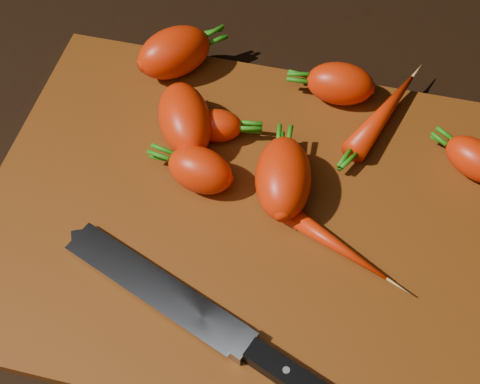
# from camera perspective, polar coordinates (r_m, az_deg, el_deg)

# --- Properties ---
(ground) EXTENTS (2.00, 2.00, 0.01)m
(ground) POSITION_cam_1_polar(r_m,az_deg,el_deg) (0.67, -0.20, -2.38)
(ground) COLOR black
(cutting_board) EXTENTS (0.50, 0.40, 0.01)m
(cutting_board) POSITION_cam_1_polar(r_m,az_deg,el_deg) (0.66, -0.20, -1.88)
(cutting_board) COLOR #582D10
(cutting_board) RESTS_ON ground
(carrot_0) EXTENTS (0.10, 0.10, 0.05)m
(carrot_0) POSITION_cam_1_polar(r_m,az_deg,el_deg) (0.76, -5.63, 11.77)
(carrot_0) COLOR red
(carrot_0) RESTS_ON cutting_board
(carrot_1) EXTENTS (0.07, 0.06, 0.05)m
(carrot_1) POSITION_cam_1_polar(r_m,az_deg,el_deg) (0.66, -3.42, 1.89)
(carrot_1) COLOR red
(carrot_1) RESTS_ON cutting_board
(carrot_2) EXTENTS (0.09, 0.11, 0.05)m
(carrot_2) POSITION_cam_1_polar(r_m,az_deg,el_deg) (0.69, -4.73, 6.21)
(carrot_2) COLOR red
(carrot_2) RESTS_ON cutting_board
(carrot_3) EXTENTS (0.07, 0.10, 0.05)m
(carrot_3) POSITION_cam_1_polar(r_m,az_deg,el_deg) (0.65, 3.70, 1.20)
(carrot_3) COLOR red
(carrot_3) RESTS_ON cutting_board
(carrot_4) EXTENTS (0.07, 0.05, 0.05)m
(carrot_4) POSITION_cam_1_polar(r_m,az_deg,el_deg) (0.74, 8.55, 9.13)
(carrot_4) COLOR red
(carrot_4) RESTS_ON cutting_board
(carrot_5) EXTENTS (0.06, 0.04, 0.03)m
(carrot_5) POSITION_cam_1_polar(r_m,az_deg,el_deg) (0.70, -2.00, 5.68)
(carrot_5) COLOR red
(carrot_5) RESTS_ON cutting_board
(carrot_6) EXTENTS (0.08, 0.07, 0.04)m
(carrot_6) POSITION_cam_1_polar(r_m,az_deg,el_deg) (0.71, 19.44, 2.64)
(carrot_6) COLOR red
(carrot_6) RESTS_ON cutting_board
(carrot_7) EXTENTS (0.07, 0.13, 0.03)m
(carrot_7) POSITION_cam_1_polar(r_m,az_deg,el_deg) (0.73, 12.14, 6.57)
(carrot_7) COLOR red
(carrot_7) RESTS_ON cutting_board
(carrot_8) EXTENTS (0.12, 0.07, 0.02)m
(carrot_8) POSITION_cam_1_polar(r_m,az_deg,el_deg) (0.63, 7.75, -4.21)
(carrot_8) COLOR red
(carrot_8) RESTS_ON cutting_board
(knife) EXTENTS (0.29, 0.14, 0.02)m
(knife) POSITION_cam_1_polar(r_m,az_deg,el_deg) (0.60, -6.02, -8.87)
(knife) COLOR gray
(knife) RESTS_ON cutting_board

